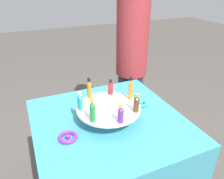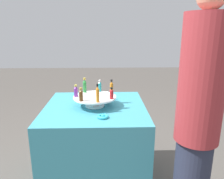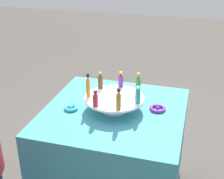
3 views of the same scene
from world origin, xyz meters
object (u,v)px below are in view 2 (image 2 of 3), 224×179
Objects in this scene: bottle_purple at (76,91)px; bottle_amber at (111,87)px; bottle_teal at (100,86)px; ribbon_bow_purple at (89,96)px; bottle_brown at (81,95)px; bottle_orange at (98,94)px; display_stand at (95,99)px; bottle_red at (111,94)px; ribbon_bow_teal at (103,116)px; person_figure at (198,119)px; bottle_green at (85,86)px.

bottle_purple is 0.79× the size of bottle_amber.
bottle_teal is 0.19m from ribbon_bow_purple.
bottle_teal is (-0.26, 0.14, -0.00)m from bottle_brown.
bottle_purple is 0.70× the size of bottle_orange.
display_stand is 2.49× the size of bottle_orange.
display_stand is 2.80× the size of bottle_amber.
bottle_purple is 0.30m from bottle_red.
ribbon_bow_teal is 0.05× the size of person_figure.
ribbon_bow_purple is at bearing 169.83° from bottle_green.
bottle_amber reaches higher than ribbon_bow_purple.
bottle_amber is 0.31m from ribbon_bow_purple.
bottle_green reaches higher than bottle_teal.
person_figure reaches higher than bottle_purple.
display_stand is at bearing 139.77° from bottle_brown.
bottle_green is at bearing -143.09° from display_stand.
bottle_brown is 0.24m from ribbon_bow_teal.
bottle_teal is at bearing 126.91° from bottle_purple.
bottle_orange is 0.24m from bottle_amber.
bottle_orange is 0.30m from bottle_teal.
bottle_purple is 0.24m from bottle_teal.
bottle_red is 0.72× the size of bottle_green.
display_stand is at bearing -14.51° from bottle_teal.
bottle_green reaches higher than bottle_red.
bottle_orange is 1.10× the size of bottle_green.
person_figure is (0.74, 0.72, 0.07)m from ribbon_bow_purple.
ribbon_bow_teal is at bearing 15.32° from display_stand.
bottle_red is at bearing 75.49° from bottle_purple.
ribbon_bow_teal is (0.40, 0.03, -0.12)m from bottle_teal.
bottle_brown is at bearing -4.67° from ribbon_bow_purple.
bottle_brown is 0.13m from bottle_orange.
bottle_orange reaches higher than ribbon_bow_teal.
bottle_teal reaches higher than ribbon_bow_purple.
person_figure is at bearing 42.91° from bottle_amber.
person_figure reaches higher than bottle_red.
bottle_red is (-0.05, 0.23, -0.01)m from bottle_brown.
display_stand is 0.26m from ribbon_bow_purple.
bottle_purple is 0.28m from ribbon_bow_purple.
bottle_brown is at bearing -40.23° from display_stand.
bottle_teal is (-0.30, 0.01, -0.02)m from bottle_orange.
ribbon_bow_teal is 0.63m from person_figure.
bottle_amber is at bearing 75.49° from bottle_green.
bottle_brown reaches higher than display_stand.
bottle_purple is 0.96× the size of bottle_teal.
ribbon_bow_teal is (0.18, -0.07, -0.12)m from bottle_red.
bottle_brown is 1.09× the size of ribbon_bow_purple.
bottle_brown is 1.13× the size of bottle_red.
bottle_red is (0.07, 0.29, -0.00)m from bottle_purple.
person_figure reaches higher than ribbon_bow_teal.
bottle_green reaches higher than bottle_brown.
bottle_teal is (-0.15, 0.04, 0.07)m from display_stand.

